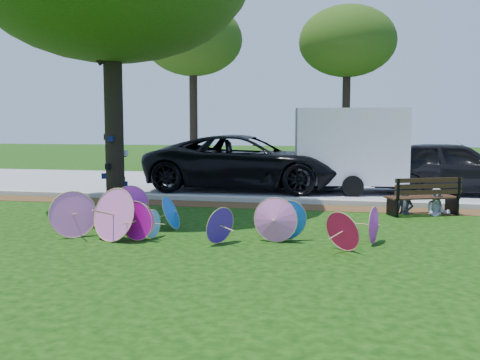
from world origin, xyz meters
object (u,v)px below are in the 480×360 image
(parasol_pile, at_px, (182,216))
(person_left, at_px, (405,191))
(person_right, at_px, (438,189))
(dark_pickup, at_px, (453,168))
(black_van, at_px, (246,163))
(cargo_trailer, at_px, (349,146))
(park_bench, at_px, (422,196))

(parasol_pile, distance_m, person_left, 5.41)
(parasol_pile, bearing_deg, person_left, 39.99)
(person_right, bearing_deg, person_left, 172.81)
(parasol_pile, bearing_deg, dark_pickup, 51.56)
(parasol_pile, bearing_deg, black_van, 92.14)
(parasol_pile, distance_m, black_van, 7.22)
(dark_pickup, distance_m, person_left, 4.18)
(cargo_trailer, xyz_separation_m, person_left, (1.28, -3.72, -0.88))
(park_bench, bearing_deg, person_left, 149.32)
(black_van, distance_m, cargo_trailer, 3.18)
(person_left, bearing_deg, parasol_pile, -125.92)
(person_right, bearing_deg, black_van, 136.77)
(parasol_pile, distance_m, person_right, 5.97)
(cargo_trailer, bearing_deg, parasol_pile, -118.48)
(parasol_pile, xyz_separation_m, person_left, (4.15, 3.48, 0.14))
(cargo_trailer, bearing_deg, dark_pickup, -4.79)
(dark_pickup, bearing_deg, person_left, 157.39)
(dark_pickup, height_order, park_bench, dark_pickup)
(black_van, distance_m, dark_pickup, 6.07)
(parasol_pile, distance_m, park_bench, 5.65)
(black_van, height_order, cargo_trailer, cargo_trailer)
(parasol_pile, distance_m, dark_pickup, 9.33)
(park_bench, relative_size, person_left, 1.57)
(park_bench, bearing_deg, person_right, -14.41)
(dark_pickup, xyz_separation_m, person_left, (-1.65, -3.83, -0.27))
(black_van, height_order, person_right, black_van)
(person_left, relative_size, person_right, 0.89)
(black_van, bearing_deg, person_right, -126.96)
(person_right, bearing_deg, cargo_trailer, 110.84)
(cargo_trailer, xyz_separation_m, park_bench, (1.63, -3.77, -0.97))
(park_bench, bearing_deg, dark_pickup, 48.89)
(person_left, bearing_deg, cargo_trailer, 123.10)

